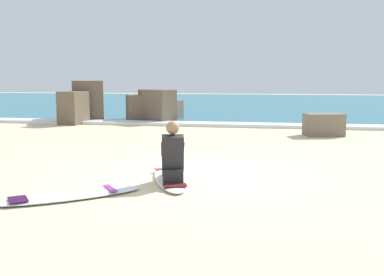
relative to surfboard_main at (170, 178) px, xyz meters
The scene contains 8 objects.
ground_plane 0.62m from the surfboard_main, 62.84° to the left, with size 80.00×80.00×0.00m, color beige.
sea 22.24m from the surfboard_main, 89.27° to the left, with size 80.00×28.00×0.10m, color teal.
breaking_foam 8.54m from the surfboard_main, 88.11° to the left, with size 80.00×0.90×0.11m, color white.
surfboard_main is the anchor object (origin of this frame).
surfer_seated 0.50m from the surfboard_main, 68.85° to the right, with size 0.49×0.76×0.95m.
surfboard_spare_near 1.79m from the surfboard_main, 129.80° to the right, with size 1.99×1.74×0.08m.
rock_outcrop_distant 10.37m from the surfboard_main, 113.50° to the left, with size 4.49×3.30×1.57m.
shoreline_rock 7.12m from the surfboard_main, 64.41° to the left, with size 1.06×0.71×0.65m, color #756656.
Camera 1 is at (1.43, -7.70, 1.69)m, focal length 42.16 mm.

